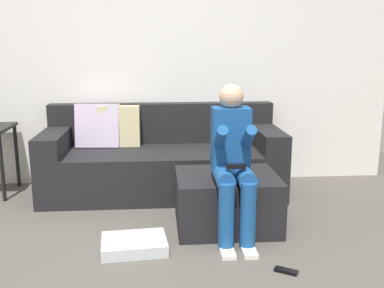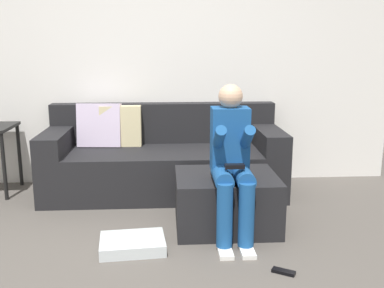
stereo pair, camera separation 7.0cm
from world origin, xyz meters
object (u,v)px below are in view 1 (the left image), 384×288
ottoman (227,201)px  person_seated (233,158)px  couch_sectional (161,161)px  remote_by_storage_bin (194,237)px  remote_near_ottoman (287,271)px  storage_bin (135,244)px

ottoman → person_seated: 0.45m
couch_sectional → remote_by_storage_bin: size_ratio=14.66×
ottoman → remote_near_ottoman: ottoman is taller
couch_sectional → remote_by_storage_bin: bearing=-78.6°
storage_bin → remote_near_ottoman: size_ratio=3.08×
storage_bin → person_seated: bearing=13.7°
couch_sectional → storage_bin: (-0.21, -1.32, -0.28)m
person_seated → remote_near_ottoman: 0.89m
ottoman → storage_bin: size_ratio=1.74×
person_seated → ottoman: bearing=92.3°
person_seated → storage_bin: (-0.74, -0.18, -0.58)m
couch_sectional → ottoman: 1.07m
person_seated → storage_bin: size_ratio=2.51×
remote_by_storage_bin → couch_sectional: bearing=91.2°
storage_bin → remote_by_storage_bin: size_ratio=2.94×
couch_sectional → remote_near_ottoman: couch_sectional is taller
person_seated → storage_bin: 0.96m
couch_sectional → person_seated: size_ratio=1.99×
couch_sectional → storage_bin: size_ratio=4.99×
ottoman → person_seated: (0.01, -0.20, 0.41)m
couch_sectional → ottoman: size_ratio=2.87×
ottoman → remote_by_storage_bin: (-0.29, -0.23, -0.21)m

